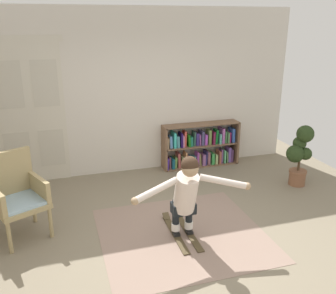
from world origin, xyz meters
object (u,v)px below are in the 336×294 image
Objects in this scene: potted_plant at (300,153)px; wicker_chair at (16,194)px; bookshelf at (200,147)px; person_skier at (186,192)px; skis_pair at (181,231)px.

wicker_chair is at bearing -176.41° from potted_plant.
bookshelf is at bearing 26.78° from wicker_chair.
person_skier reaches higher than wicker_chair.
skis_pair is at bearing -117.53° from bookshelf.
skis_pair is at bearing -16.42° from wicker_chair.
wicker_chair is at bearing 159.10° from person_skier.
wicker_chair is 4.40m from potted_plant.
wicker_chair is 0.75× the size of person_skier.
bookshelf is 1.43× the size of potted_plant.
person_skier reaches higher than skis_pair.
bookshelf is at bearing 62.47° from skis_pair.
skis_pair is (-1.14, -2.18, -0.35)m from bookshelf.
person_skier reaches higher than potted_plant.
person_skier is (2.01, -0.77, 0.10)m from wicker_chair.
potted_plant is at bearing 23.60° from person_skier.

